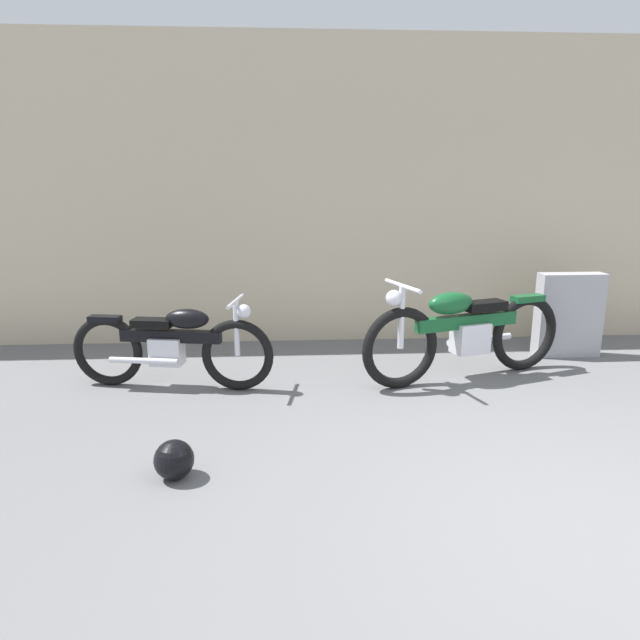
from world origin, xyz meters
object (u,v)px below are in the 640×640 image
stone_marker (569,315)px  helmet (174,460)px  motorcycle_green (464,331)px  motorcycle_black (173,345)px

stone_marker → helmet: size_ratio=3.53×
helmet → motorcycle_green: 3.06m
stone_marker → motorcycle_green: 1.54m
stone_marker → motorcycle_green: bearing=-154.0°
motorcycle_black → motorcycle_green: motorcycle_green is taller
helmet → motorcycle_black: (-0.31, 1.69, 0.28)m
stone_marker → motorcycle_green: (-1.38, -0.67, 0.02)m
motorcycle_green → stone_marker: bearing=-171.9°
stone_marker → helmet: 4.57m
stone_marker → motorcycle_black: bearing=-169.6°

